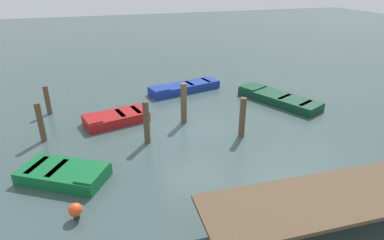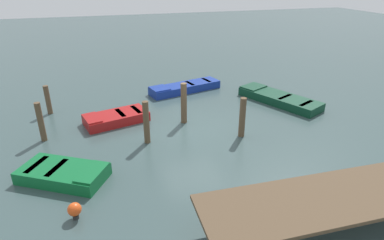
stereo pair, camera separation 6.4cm
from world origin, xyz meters
name	(u,v)px [view 1 (the left image)]	position (x,y,z in m)	size (l,w,h in m)	color
ground_plane	(192,128)	(0.00, 0.00, 0.00)	(80.00, 80.00, 0.00)	#384C4C
dock_segment	(323,201)	(-1.30, 6.52, 0.85)	(6.19, 2.13, 0.95)	brown
rowboat_dark_green	(278,98)	(-4.94, -1.49, 0.22)	(2.92, 4.31, 0.46)	#0C3823
rowboat_blue	(184,87)	(-0.95, -4.46, 0.22)	(4.06, 1.97, 0.46)	navy
rowboat_green	(64,174)	(4.91, 2.36, 0.22)	(2.95, 2.51, 0.46)	#0F602D
rowboat_red	(116,118)	(2.97, -1.47, 0.22)	(2.86, 1.86, 0.46)	maroon
mooring_piling_center	(242,117)	(-1.64, 1.29, 0.80)	(0.24, 0.24, 1.60)	brown
mooring_piling_mid_left	(47,100)	(5.77, -3.34, 0.66)	(0.23, 0.23, 1.33)	brown
mooring_piling_near_right	(41,122)	(5.77, -0.61, 0.78)	(0.22, 0.22, 1.55)	brown
mooring_piling_far_right	(184,103)	(0.17, -0.61, 0.88)	(0.26, 0.26, 1.76)	brown
mooring_piling_mid_right	(146,123)	(2.00, 0.73, 0.83)	(0.23, 0.23, 1.67)	brown
marker_buoy	(75,210)	(4.54, 4.34, 0.29)	(0.36, 0.36, 0.48)	#262626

